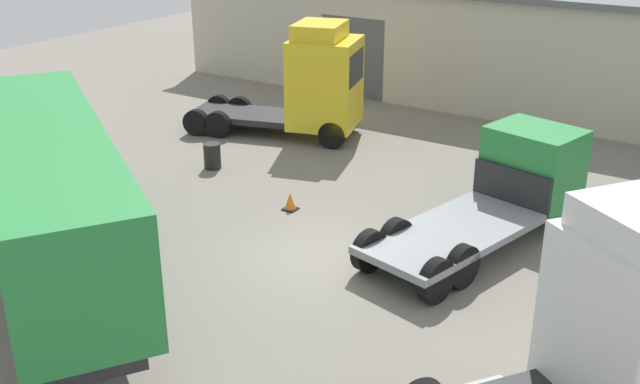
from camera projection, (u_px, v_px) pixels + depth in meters
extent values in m
plane|color=slate|center=(324.00, 257.00, 19.58)|extent=(60.00, 60.00, 0.00)
cube|color=#B7B2A3|center=(548.00, 45.00, 33.10)|extent=(33.52, 9.10, 4.78)
cube|color=#4C5156|center=(352.00, 58.00, 33.48)|extent=(3.20, 0.08, 3.60)
cube|color=silver|center=(638.00, 321.00, 12.91)|extent=(3.43, 3.41, 3.17)
cylinder|color=black|center=(608.00, 356.00, 14.67)|extent=(0.81, 0.96, 0.96)
cube|color=#28843D|center=(51.00, 186.00, 16.96)|extent=(10.68, 8.18, 2.69)
cube|color=#232326|center=(60.00, 244.00, 17.52)|extent=(10.27, 7.56, 0.24)
cube|color=#232326|center=(125.00, 334.00, 15.25)|extent=(0.22, 0.22, 1.11)
cube|color=#232326|center=(42.00, 353.00, 14.64)|extent=(0.22, 0.22, 1.11)
cylinder|color=black|center=(88.00, 205.00, 21.37)|extent=(1.08, 0.85, 1.09)
cylinder|color=black|center=(6.00, 218.00, 20.54)|extent=(1.08, 0.85, 1.09)
cylinder|color=black|center=(83.00, 193.00, 22.21)|extent=(1.08, 0.85, 1.09)
cylinder|color=black|center=(4.00, 205.00, 21.38)|extent=(1.08, 0.85, 1.09)
cube|color=#28843D|center=(533.00, 166.00, 21.18)|extent=(2.78, 2.41, 2.20)
cube|color=black|center=(551.00, 145.00, 21.62)|extent=(1.98, 0.55, 0.88)
cube|color=gray|center=(454.00, 233.00, 19.24)|extent=(3.58, 5.71, 0.20)
cube|color=#232326|center=(511.00, 187.00, 20.67)|extent=(2.36, 0.68, 1.10)
cylinder|color=black|center=(506.00, 187.00, 22.59)|extent=(0.55, 1.14, 1.10)
cylinder|color=black|center=(570.00, 207.00, 21.19)|extent=(0.55, 1.14, 1.10)
cylinder|color=black|center=(396.00, 239.00, 19.34)|extent=(0.55, 1.14, 1.10)
cylinder|color=black|center=(462.00, 266.00, 17.94)|extent=(0.55, 1.14, 1.10)
cylinder|color=black|center=(369.00, 251.00, 18.70)|extent=(0.55, 1.14, 1.10)
cylinder|color=black|center=(436.00, 281.00, 17.30)|extent=(0.55, 1.14, 1.10)
cube|color=yellow|center=(325.00, 83.00, 27.89)|extent=(3.00, 3.07, 3.28)
cube|color=yellow|center=(320.00, 31.00, 27.20)|extent=(2.20, 2.49, 0.60)
cube|color=black|center=(356.00, 67.00, 27.33)|extent=(0.66, 2.04, 1.18)
cube|color=#232326|center=(245.00, 115.00, 29.32)|extent=(4.54, 3.08, 0.24)
cylinder|color=#B2B2B7|center=(268.00, 113.00, 30.12)|extent=(1.21, 0.84, 0.56)
cylinder|color=black|center=(347.00, 118.00, 29.33)|extent=(1.06, 0.57, 1.02)
cylinder|color=black|center=(332.00, 135.00, 27.38)|extent=(1.06, 0.57, 1.02)
cylinder|color=black|center=(240.00, 109.00, 30.52)|extent=(1.06, 0.57, 1.02)
cylinder|color=black|center=(218.00, 124.00, 28.57)|extent=(1.06, 0.57, 1.02)
cylinder|color=black|center=(219.00, 107.00, 30.76)|extent=(1.06, 0.57, 1.02)
cylinder|color=black|center=(196.00, 122.00, 28.81)|extent=(1.06, 0.57, 1.02)
cylinder|color=black|center=(212.00, 156.00, 25.50)|extent=(0.58, 0.58, 0.88)
cube|color=black|center=(290.00, 209.00, 22.39)|extent=(0.40, 0.40, 0.04)
cone|color=orange|center=(290.00, 201.00, 22.29)|extent=(0.36, 0.36, 0.55)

